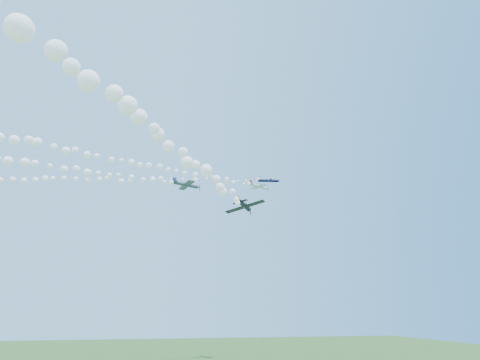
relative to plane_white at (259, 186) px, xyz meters
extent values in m
cylinder|color=silver|center=(-0.22, -0.08, 0.01)|extent=(6.38, 2.70, 1.23)
cone|color=silver|center=(3.00, 1.12, -0.17)|extent=(1.00, 1.04, 0.89)
cone|color=#A62312|center=(3.45, 1.29, -0.20)|extent=(0.40, 0.38, 0.31)
cube|color=black|center=(3.33, 1.25, -0.19)|extent=(0.25, 0.25, 2.02)
cube|color=silver|center=(0.02, 0.02, -0.13)|extent=(4.22, 7.91, 0.75)
cube|color=silver|center=(-2.89, -1.09, 0.21)|extent=(1.80, 2.90, 0.31)
cube|color=#A62312|center=(-2.93, -1.14, 0.80)|extent=(1.07, 0.50, 1.33)
sphere|color=black|center=(0.65, 0.22, 0.36)|extent=(1.03, 1.01, 0.85)
cylinder|color=black|center=(-4.27, -24.18, -6.11)|extent=(4.92, 2.97, 0.79)
cone|color=black|center=(-1.54, -24.72, -6.15)|extent=(0.85, 0.89, 0.70)
cone|color=silver|center=(-1.16, -24.79, -6.15)|extent=(0.34, 0.33, 0.24)
cube|color=black|center=(-1.26, -24.77, -6.15)|extent=(0.13, 0.56, 1.60)
cube|color=black|center=(-4.06, -24.20, -6.22)|extent=(2.46, 6.27, 1.86)
cube|color=black|center=(-6.55, -23.75, -6.04)|extent=(1.14, 2.26, 0.68)
cube|color=silver|center=(-6.63, -23.86, -5.59)|extent=(0.86, 0.51, 1.02)
sphere|color=black|center=(-3.57, -24.41, -5.81)|extent=(0.75, 0.87, 0.77)
cylinder|color=#3B4256|center=(-25.29, -22.87, -8.22)|extent=(6.40, 2.49, 1.29)
cone|color=#3B4256|center=(-21.97, -22.04, -8.44)|extent=(0.98, 1.02, 0.89)
cone|color=navy|center=(-21.51, -21.93, -8.47)|extent=(0.40, 0.37, 0.32)
cube|color=black|center=(-21.63, -21.96, -8.47)|extent=(0.20, 0.22, 2.01)
cube|color=#3B4256|center=(-25.04, -22.81, -8.37)|extent=(3.43, 7.97, 0.37)
cube|color=#3B4256|center=(-28.05, -23.55, -7.99)|extent=(1.54, 2.88, 0.18)
cube|color=navy|center=(-28.10, -23.55, -7.40)|extent=(1.07, 0.37, 1.33)
sphere|color=black|center=(-24.40, -22.64, -7.88)|extent=(0.96, 0.94, 0.82)
cylinder|color=black|center=(-14.95, -42.67, -18.03)|extent=(2.75, 6.55, 0.92)
cone|color=black|center=(-13.19, -39.58, -18.03)|extent=(1.06, 0.98, 0.88)
cone|color=orange|center=(-12.94, -39.15, -18.03)|extent=(0.39, 0.40, 0.31)
cube|color=black|center=(-13.01, -39.27, -18.03)|extent=(0.57, 0.36, 2.06)
cube|color=black|center=(-14.79, -42.45, -18.15)|extent=(7.69, 5.35, 1.99)
cube|color=black|center=(-16.43, -45.23, -17.97)|extent=(2.88, 2.19, 0.73)
cube|color=orange|center=(-16.59, -45.23, -17.39)|extent=(0.86, 1.10, 1.30)
sphere|color=black|center=(-14.57, -41.81, -17.62)|extent=(1.21, 1.15, 0.95)
camera|label=1|loc=(-33.06, -118.25, -38.07)|focal=30.00mm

